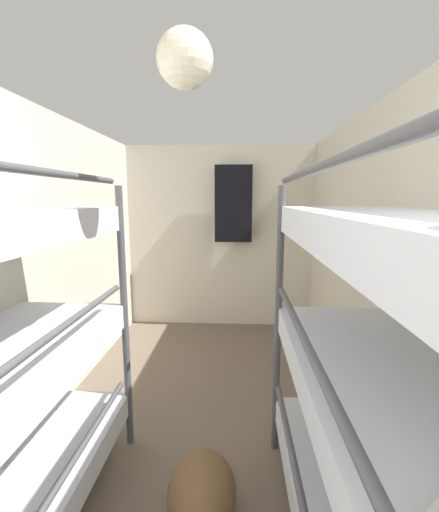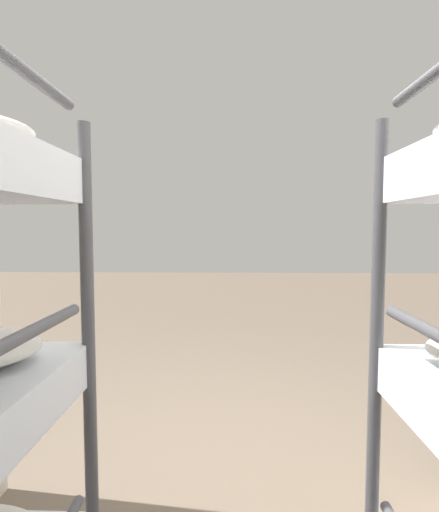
% 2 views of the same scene
% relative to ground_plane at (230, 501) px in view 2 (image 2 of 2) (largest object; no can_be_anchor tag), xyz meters
% --- Properties ---
extents(ground_plane, '(20.00, 20.00, 0.00)m').
position_rel_ground_plane_xyz_m(ground_plane, '(0.00, 0.00, 0.00)').
color(ground_plane, '#6B5B4C').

